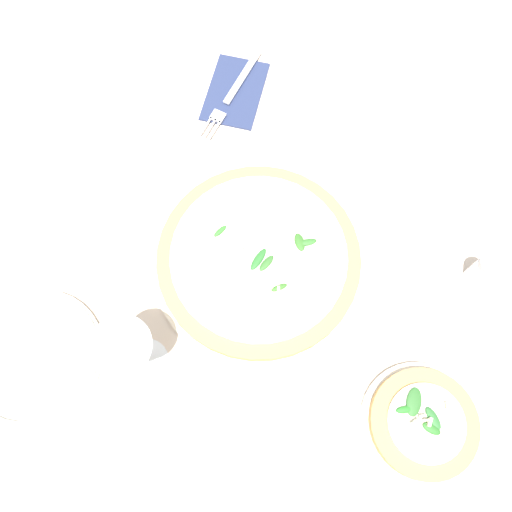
# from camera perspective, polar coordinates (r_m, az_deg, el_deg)

# --- Properties ---
(ground_plane) EXTENTS (6.00, 6.00, 0.00)m
(ground_plane) POSITION_cam_1_polar(r_m,az_deg,el_deg) (0.81, 0.36, 0.05)
(ground_plane) COLOR beige
(pizza_arugula_main) EXTENTS (0.34, 0.34, 0.05)m
(pizza_arugula_main) POSITION_cam_1_polar(r_m,az_deg,el_deg) (0.79, 0.01, -0.32)
(pizza_arugula_main) COLOR silver
(pizza_arugula_main) RESTS_ON ground_plane
(pizza_personal_side) EXTENTS (0.17, 0.17, 0.05)m
(pizza_personal_side) POSITION_cam_1_polar(r_m,az_deg,el_deg) (0.78, 18.48, -17.66)
(pizza_personal_side) COLOR silver
(pizza_personal_side) RESTS_ON ground_plane
(wine_glass) EXTENTS (0.08, 0.08, 0.15)m
(wine_glass) POSITION_cam_1_polar(r_m,az_deg,el_deg) (0.68, -14.37, -10.51)
(wine_glass) COLOR white
(wine_glass) RESTS_ON ground_plane
(napkin) EXTENTS (0.16, 0.12, 0.01)m
(napkin) POSITION_cam_1_polar(r_m,az_deg,el_deg) (0.97, -2.41, 18.34)
(napkin) COLOR navy
(napkin) RESTS_ON ground_plane
(fork) EXTENTS (0.20, 0.10, 0.00)m
(fork) POSITION_cam_1_polar(r_m,az_deg,el_deg) (0.96, -2.65, 18.19)
(fork) COLOR silver
(fork) RESTS_ON ground_plane
(side_plate_white) EXTENTS (0.21, 0.21, 0.02)m
(side_plate_white) POSITION_cam_1_polar(r_m,az_deg,el_deg) (0.83, -24.08, -10.48)
(side_plate_white) COLOR silver
(side_plate_white) RESTS_ON ground_plane
(shaker_pepper) EXTENTS (0.03, 0.03, 0.07)m
(shaker_pepper) POSITION_cam_1_polar(r_m,az_deg,el_deg) (0.84, 24.36, -1.52)
(shaker_pepper) COLOR silver
(shaker_pepper) RESTS_ON ground_plane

